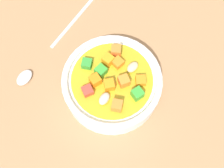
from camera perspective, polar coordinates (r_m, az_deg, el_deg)
The scene contains 3 objects.
ground_plane at distance 52.08cm, azimuth -0.00°, elevation -1.43°, with size 140.00×140.00×2.00cm, color #9E754F.
soup_bowl_main at distance 48.50cm, azimuth 0.01°, elevation 0.12°, with size 17.07×17.07×6.61cm.
spoon at distance 55.44cm, azimuth -12.79°, elevation 6.93°, with size 23.98×7.63×1.02cm.
Camera 1 is at (16.88, 5.82, 47.92)cm, focal length 44.87 mm.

